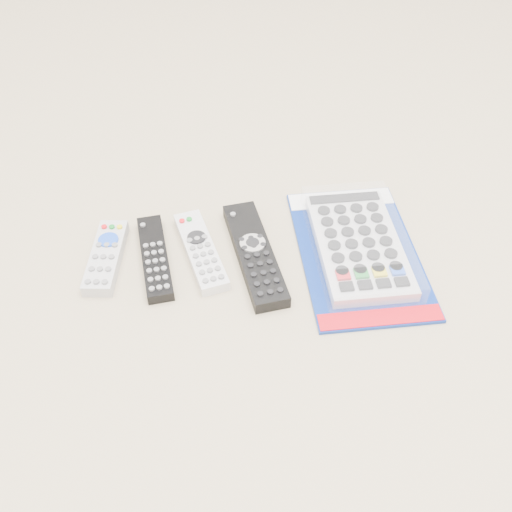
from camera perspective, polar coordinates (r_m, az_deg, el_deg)
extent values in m
plane|color=tan|center=(0.87, -0.83, -1.11)|extent=(5.00, 5.00, 0.00)
cube|color=#A8A8AA|center=(0.90, -14.75, -0.09)|extent=(0.07, 0.15, 0.02)
cylinder|color=blue|center=(0.91, -14.56, 1.59)|extent=(0.04, 0.04, 0.00)
cube|color=black|center=(0.89, -10.08, -0.11)|extent=(0.05, 0.17, 0.02)
cube|color=silver|center=(0.89, -5.57, 0.54)|extent=(0.07, 0.18, 0.02)
cylinder|color=black|center=(0.90, -5.97, 1.88)|extent=(0.03, 0.03, 0.00)
cube|color=black|center=(0.88, -0.17, 0.27)|extent=(0.07, 0.22, 0.02)
cylinder|color=silver|center=(0.88, -0.34, 1.32)|extent=(0.04, 0.04, 0.00)
cube|color=navy|center=(0.90, 10.15, 0.37)|extent=(0.20, 0.31, 0.01)
cube|color=white|center=(0.99, 8.47, 5.65)|extent=(0.18, 0.05, 0.00)
cube|color=red|center=(0.82, 12.36, -6.01)|extent=(0.18, 0.04, 0.00)
cube|color=silver|center=(0.90, 10.18, 1.09)|extent=(0.14, 0.24, 0.02)
cube|color=white|center=(0.89, 10.24, 1.46)|extent=(0.16, 0.25, 0.03)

